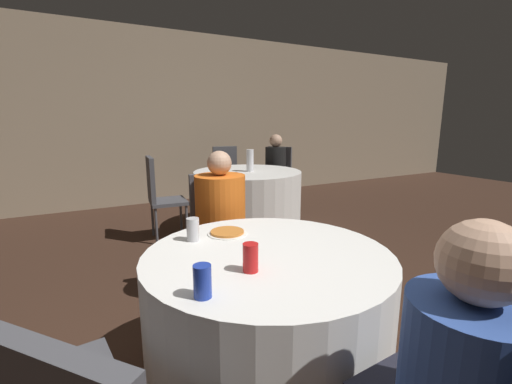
# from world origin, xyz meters

# --- Properties ---
(wall_back) EXTENTS (16.00, 0.06, 2.80)m
(wall_back) POSITION_xyz_m (0.00, 4.56, 1.40)
(wall_back) COLOR gray
(wall_back) RESTS_ON ground_plane
(table_near) EXTENTS (1.20, 1.20, 0.74)m
(table_near) POSITION_xyz_m (0.13, 0.06, 0.37)
(table_near) COLOR white
(table_near) RESTS_ON ground_plane
(table_far) EXTENTS (1.35, 1.35, 0.74)m
(table_far) POSITION_xyz_m (1.26, 2.52, 0.37)
(table_far) COLOR white
(table_far) RESTS_ON ground_plane
(chair_near_north) EXTENTS (0.45, 0.45, 0.97)m
(chair_near_north) POSITION_xyz_m (0.27, 1.06, 0.57)
(chair_near_north) COLOR #47474C
(chair_near_north) RESTS_ON ground_plane
(chair_near_west) EXTENTS (0.45, 0.45, 0.97)m
(chair_near_west) POSITION_xyz_m (-0.88, -0.07, 0.57)
(chair_near_west) COLOR #47474C
(chair_near_west) RESTS_ON ground_plane
(chair_far_north) EXTENTS (0.46, 0.46, 0.97)m
(chair_far_north) POSITION_xyz_m (1.43, 3.60, 0.57)
(chair_far_north) COLOR #47474C
(chair_far_north) RESTS_ON ground_plane
(chair_far_west) EXTENTS (0.44, 0.43, 0.97)m
(chair_far_west) POSITION_xyz_m (0.17, 2.62, 0.57)
(chair_far_west) COLOR #47474C
(chair_far_west) RESTS_ON ground_plane
(chair_far_northeast) EXTENTS (0.56, 0.56, 0.97)m
(chair_far_northeast) POSITION_xyz_m (2.12, 3.19, 0.57)
(chair_far_northeast) COLOR #47474C
(chair_far_northeast) RESTS_ON ground_plane
(person_black_shirt) EXTENTS (0.46, 0.44, 1.17)m
(person_black_shirt) POSITION_xyz_m (1.98, 3.09, 0.58)
(person_black_shirt) COLOR black
(person_black_shirt) RESTS_ON ground_plane
(person_orange_shirt) EXTENTS (0.39, 0.52, 1.16)m
(person_orange_shirt) POSITION_xyz_m (0.25, 0.90, 0.60)
(person_orange_shirt) COLOR black
(person_orange_shirt) RESTS_ON ground_plane
(pizza_plate_near) EXTENTS (0.22, 0.22, 0.02)m
(pizza_plate_near) POSITION_xyz_m (0.07, 0.40, 0.75)
(pizza_plate_near) COLOR white
(pizza_plate_near) RESTS_ON table_near
(soda_can_silver) EXTENTS (0.07, 0.07, 0.12)m
(soda_can_silver) POSITION_xyz_m (-0.14, 0.39, 0.80)
(soda_can_silver) COLOR silver
(soda_can_silver) RESTS_ON table_near
(soda_can_blue) EXTENTS (0.07, 0.07, 0.12)m
(soda_can_blue) POSITION_xyz_m (-0.29, -0.20, 0.80)
(soda_can_blue) COLOR #1E38A5
(soda_can_blue) RESTS_ON table_near
(soda_can_red) EXTENTS (0.07, 0.07, 0.12)m
(soda_can_red) POSITION_xyz_m (-0.04, -0.09, 0.80)
(soda_can_red) COLOR red
(soda_can_red) RESTS_ON table_near
(bottle_far) EXTENTS (0.09, 0.09, 0.27)m
(bottle_far) POSITION_xyz_m (1.28, 2.49, 0.88)
(bottle_far) COLOR white
(bottle_far) RESTS_ON table_far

